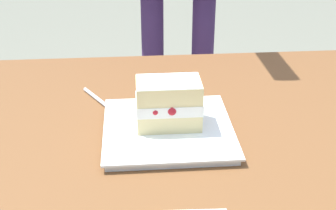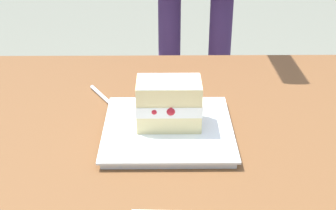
# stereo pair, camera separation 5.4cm
# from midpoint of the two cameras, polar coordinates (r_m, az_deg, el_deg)

# --- Properties ---
(patio_table) EXTENTS (1.44, 0.93, 0.74)m
(patio_table) POSITION_cam_midpoint_polar(r_m,az_deg,el_deg) (0.90, 5.70, -10.79)
(patio_table) COLOR brown
(patio_table) RESTS_ON ground
(dessert_plate) EXTENTS (0.24, 0.24, 0.02)m
(dessert_plate) POSITION_cam_midpoint_polar(r_m,az_deg,el_deg) (0.89, -1.76, -3.01)
(dessert_plate) COLOR white
(dessert_plate) RESTS_ON patio_table
(cake_slice) EXTENTS (0.12, 0.08, 0.09)m
(cake_slice) POSITION_cam_midpoint_polar(r_m,az_deg,el_deg) (0.87, -1.71, 0.18)
(cake_slice) COLOR #EAD18C
(cake_slice) RESTS_ON dessert_plate
(dessert_fork) EXTENTS (0.10, 0.15, 0.01)m
(dessert_fork) POSITION_cam_midpoint_polar(r_m,az_deg,el_deg) (0.99, -8.85, -0.14)
(dessert_fork) COLOR silver
(dessert_fork) RESTS_ON patio_table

